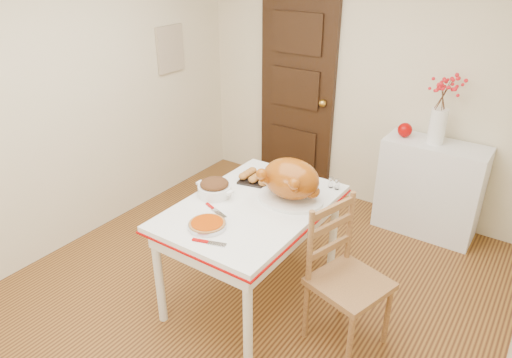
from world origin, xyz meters
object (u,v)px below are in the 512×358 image
Objects in this scene: chair_oak at (350,280)px; turkey_platter at (291,181)px; sideboard at (429,188)px; kitchen_table at (252,252)px; pumpkin_pie at (207,224)px.

turkey_platter is (-0.59, 0.23, 0.45)m from chair_oak.
kitchen_table is at bearing -115.66° from sideboard.
sideboard is 1.85m from kitchen_table.
sideboard is at bearing 64.34° from kitchen_table.
pumpkin_pie is (-0.87, -2.07, 0.38)m from sideboard.
turkey_platter is (-0.62, -1.46, 0.51)m from sideboard.
sideboard is at bearing 67.24° from pumpkin_pie.
sideboard is 1.67m from turkey_platter.
pumpkin_pie reaches higher than kitchen_table.
chair_oak is 4.07× the size of pumpkin_pie.
sideboard reaches higher than pumpkin_pie.
sideboard is 2.28m from pumpkin_pie.
turkey_platter reaches higher than kitchen_table.
pumpkin_pie is (-0.25, -0.61, -0.13)m from turkey_platter.
sideboard is at bearing 15.10° from chair_oak.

